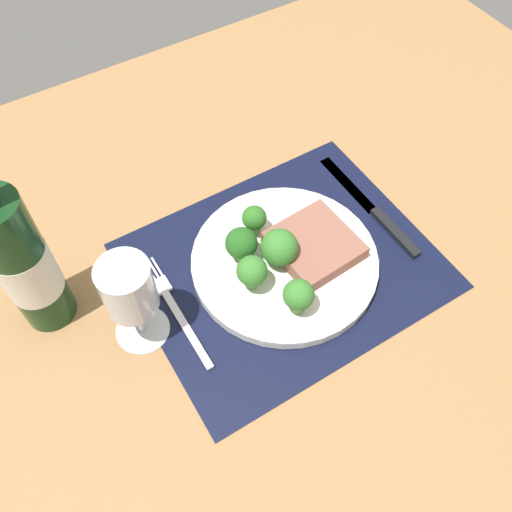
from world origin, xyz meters
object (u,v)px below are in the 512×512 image
object	(u,v)px
fork	(175,310)
knife	(376,212)
steak	(314,245)
wine_bottle	(22,262)
plate	(284,261)
wine_glass	(129,292)

from	to	relation	value
fork	knife	xyz separation A→B (cm)	(33.60, -0.89, 0.05)
steak	knife	size ratio (longest dim) A/B	0.47
steak	wine_bottle	world-z (taller)	wine_bottle
steak	wine_bottle	distance (cm)	37.87
wine_bottle	knife	bearing A→B (deg)	-11.61
plate	fork	xyz separation A→B (cm)	(-16.60, 1.42, -0.55)
wine_bottle	wine_glass	world-z (taller)	wine_bottle
plate	knife	distance (cm)	17.01
steak	wine_glass	xyz separation A→B (cm)	(-25.84, 2.11, 6.80)
fork	knife	bearing A→B (deg)	0.68
plate	wine_glass	world-z (taller)	wine_glass
plate	wine_glass	xyz separation A→B (cm)	(-21.56, 1.18, 8.76)
fork	wine_glass	distance (cm)	10.56
fork	wine_bottle	xyz separation A→B (cm)	(-14.21, 8.93, 11.21)
plate	wine_bottle	bearing A→B (deg)	161.42
knife	wine_glass	xyz separation A→B (cm)	(-38.56, 0.65, 9.26)
steak	wine_glass	world-z (taller)	wine_glass
knife	steak	bearing A→B (deg)	-175.40
knife	wine_bottle	distance (cm)	50.06
wine_bottle	wine_glass	distance (cm)	13.16
steak	wine_glass	distance (cm)	26.80
plate	knife	xyz separation A→B (cm)	(17.00, 0.53, -0.50)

